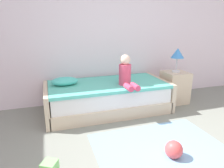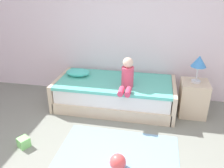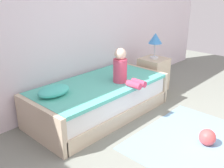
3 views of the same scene
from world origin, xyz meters
The scene contains 9 objects.
wall_rear centered at (0.00, 2.60, 1.45)m, with size 7.20×0.10×2.90m, color white.
bed centered at (-0.08, 2.00, 0.25)m, with size 2.11×1.00×0.50m.
nightstand centered at (1.27, 1.98, 0.30)m, with size 0.44×0.44×0.60m, color beige.
table_lamp centered at (1.27, 1.98, 0.94)m, with size 0.24×0.24×0.45m.
child_figure centered at (0.17, 1.77, 0.70)m, with size 0.20×0.51×0.50m.
pillow centered at (-0.79, 2.10, 0.56)m, with size 0.44×0.30×0.13m, color #4CCCBC.
toy_ball centered at (0.25, 0.47, 0.10)m, with size 0.20×0.20×0.20m, color #E54C4C.
area_rug centered at (0.21, 0.70, 0.00)m, with size 1.60×1.10×0.01m, color #7AA8CC.
toy_block centered at (-1.10, 0.63, 0.07)m, with size 0.14×0.14×0.14m, color #7FD872.
Camera 1 is at (-1.03, -1.20, 1.46)m, focal length 32.41 mm.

